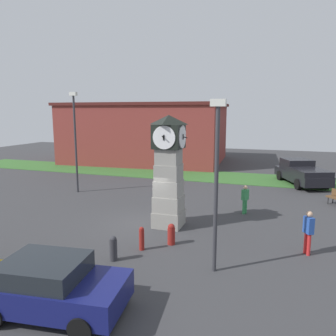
% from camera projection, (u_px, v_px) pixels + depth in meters
% --- Properties ---
extents(ground_plane, '(72.05, 72.05, 0.00)m').
position_uv_depth(ground_plane, '(146.00, 225.00, 16.20)').
color(ground_plane, '#38383A').
extents(clock_tower, '(1.77, 1.72, 5.38)m').
position_uv_depth(clock_tower, '(169.00, 171.00, 15.62)').
color(clock_tower, gray).
rests_on(clock_tower, ground_plane).
extents(bollard_near_tower, '(0.24, 0.24, 1.00)m').
position_uv_depth(bollard_near_tower, '(76.00, 263.00, 10.98)').
color(bollard_near_tower, maroon).
rests_on(bollard_near_tower, ground_plane).
extents(bollard_mid_row, '(0.29, 0.29, 0.96)m').
position_uv_depth(bollard_mid_row, '(113.00, 248.00, 12.24)').
color(bollard_mid_row, '#333338').
rests_on(bollard_mid_row, ground_plane).
extents(bollard_far_row, '(0.21, 0.21, 0.97)m').
position_uv_depth(bollard_far_row, '(142.00, 238.00, 13.19)').
color(bollard_far_row, maroon).
rests_on(bollard_far_row, ground_plane).
extents(bollard_end_row, '(0.32, 0.32, 0.90)m').
position_uv_depth(bollard_end_row, '(171.00, 234.00, 13.75)').
color(bollard_end_row, maroon).
rests_on(bollard_end_row, ground_plane).
extents(car_by_building, '(4.15, 2.47, 1.52)m').
position_uv_depth(car_by_building, '(52.00, 286.00, 9.03)').
color(car_by_building, navy).
rests_on(car_by_building, ground_plane).
extents(pickup_truck, '(4.06, 5.87, 1.85)m').
position_uv_depth(pickup_truck, '(302.00, 173.00, 25.09)').
color(pickup_truck, black).
rests_on(pickup_truck, ground_plane).
extents(pedestrian_near_bench, '(0.41, 0.47, 1.75)m').
position_uv_depth(pedestrian_near_bench, '(308.00, 230.00, 12.69)').
color(pedestrian_near_bench, red).
rests_on(pedestrian_near_bench, ground_plane).
extents(pedestrian_crossing_lot, '(0.40, 0.47, 1.58)m').
position_uv_depth(pedestrian_crossing_lot, '(245.00, 198.00, 17.85)').
color(pedestrian_crossing_lot, '#338C4C').
rests_on(pedestrian_crossing_lot, ground_plane).
extents(street_lamp_near_road, '(0.50, 0.24, 5.93)m').
position_uv_depth(street_lamp_near_road, '(216.00, 174.00, 10.93)').
color(street_lamp_near_road, '#333338').
rests_on(street_lamp_near_road, ground_plane).
extents(street_lamp_far_side, '(0.50, 0.24, 6.83)m').
position_uv_depth(street_lamp_far_side, '(75.00, 136.00, 22.24)').
color(street_lamp_far_side, '#333338').
rests_on(street_lamp_far_side, ground_plane).
extents(warehouse_blue_far, '(17.80, 13.05, 6.46)m').
position_uv_depth(warehouse_blue_far, '(148.00, 132.00, 37.23)').
color(warehouse_blue_far, maroon).
rests_on(warehouse_blue_far, ground_plane).
extents(grass_verge_far, '(43.23, 5.02, 0.04)m').
position_uv_depth(grass_verge_far, '(172.00, 174.00, 29.45)').
color(grass_verge_far, '#386B2D').
rests_on(grass_verge_far, ground_plane).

